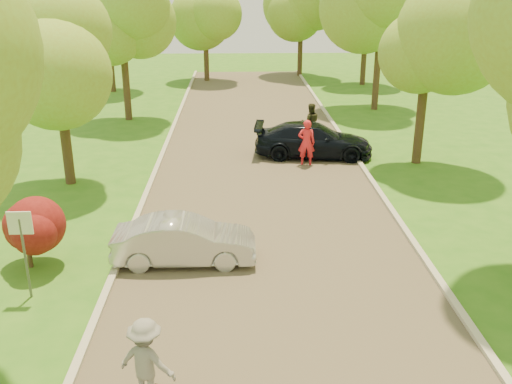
{
  "coord_description": "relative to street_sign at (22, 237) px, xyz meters",
  "views": [
    {
      "loc": [
        -0.91,
        -7.9,
        7.07
      ],
      "look_at": [
        -0.37,
        7.37,
        1.3
      ],
      "focal_mm": 40.0,
      "sensor_mm": 36.0,
      "label": 1
    }
  ],
  "objects": [
    {
      "name": "road",
      "position": [
        5.8,
        4.0,
        -1.56
      ],
      "size": [
        8.0,
        60.0,
        0.01
      ],
      "primitive_type": "cube",
      "color": "#4C4438",
      "rests_on": "ground"
    },
    {
      "name": "curb_left",
      "position": [
        1.75,
        4.0,
        -1.5
      ],
      "size": [
        0.18,
        60.0,
        0.12
      ],
      "primitive_type": "cube",
      "color": "#B2AD9E",
      "rests_on": "ground"
    },
    {
      "name": "curb_right",
      "position": [
        9.85,
        4.0,
        -1.5
      ],
      "size": [
        0.18,
        60.0,
        0.12
      ],
      "primitive_type": "cube",
      "color": "#B2AD9E",
      "rests_on": "ground"
    },
    {
      "name": "street_sign",
      "position": [
        0.0,
        0.0,
        0.0
      ],
      "size": [
        0.55,
        0.06,
        2.17
      ],
      "color": "#59595E",
      "rests_on": "ground"
    },
    {
      "name": "red_shrub",
      "position": [
        -0.5,
        1.5,
        -0.47
      ],
      "size": [
        1.7,
        1.7,
        1.95
      ],
      "color": "#382619",
      "rests_on": "ground"
    },
    {
      "name": "tree_l_midb",
      "position": [
        -1.01,
        8.0,
        3.02
      ],
      "size": [
        4.3,
        4.2,
        6.62
      ],
      "color": "#382619",
      "rests_on": "ground"
    },
    {
      "name": "tree_l_far",
      "position": [
        -0.59,
        18.0,
        3.9
      ],
      "size": [
        4.92,
        4.8,
        7.79
      ],
      "color": "#382619",
      "rests_on": "ground"
    },
    {
      "name": "tree_r_midb",
      "position": [
        12.4,
        10.0,
        3.32
      ],
      "size": [
        4.51,
        4.4,
        7.01
      ],
      "color": "#382619",
      "rests_on": "ground"
    },
    {
      "name": "tree_r_far",
      "position": [
        13.03,
        20.0,
        4.27
      ],
      "size": [
        5.33,
        5.2,
        8.34
      ],
      "color": "#382619",
      "rests_on": "ground"
    },
    {
      "name": "tree_bg_a",
      "position": [
        -2.98,
        26.0,
        3.75
      ],
      "size": [
        5.12,
        5.0,
        7.72
      ],
      "color": "#382619",
      "rests_on": "ground"
    },
    {
      "name": "tree_bg_b",
      "position": [
        14.02,
        28.0,
        3.97
      ],
      "size": [
        5.12,
        5.0,
        7.95
      ],
      "color": "#382619",
      "rests_on": "ground"
    },
    {
      "name": "tree_bg_c",
      "position": [
        3.01,
        30.0,
        3.46
      ],
      "size": [
        4.92,
        4.8,
        7.33
      ],
      "color": "#382619",
      "rests_on": "ground"
    },
    {
      "name": "tree_bg_d",
      "position": [
        10.02,
        32.0,
        3.75
      ],
      "size": [
        5.12,
        5.0,
        7.72
      ],
      "color": "#382619",
      "rests_on": "ground"
    },
    {
      "name": "silver_sedan",
      "position": [
        3.5,
        1.64,
        -0.95
      ],
      "size": [
        3.73,
        1.31,
        1.23
      ],
      "primitive_type": "imported",
      "rotation": [
        0.0,
        0.0,
        1.57
      ],
      "color": "#AFAFB4",
      "rests_on": "ground"
    },
    {
      "name": "dark_sedan",
      "position": [
        8.1,
        10.98,
        -0.86
      ],
      "size": [
        5.07,
        2.5,
        1.42
      ],
      "primitive_type": "imported",
      "rotation": [
        0.0,
        0.0,
        1.46
      ],
      "color": "black",
      "rests_on": "ground"
    },
    {
      "name": "skateboarder",
      "position": [
        3.3,
        -3.75,
        -0.65
      ],
      "size": [
        1.19,
        0.94,
        1.62
      ],
      "primitive_type": "imported",
      "rotation": [
        0.0,
        0.0,
        2.77
      ],
      "color": "gray",
      "rests_on": "longboard"
    },
    {
      "name": "person_striped",
      "position": [
        7.67,
        9.85,
        -0.64
      ],
      "size": [
        0.72,
        0.51,
        1.85
      ],
      "primitive_type": "imported",
      "rotation": [
        0.0,
        0.0,
        3.04
      ],
      "color": "red",
      "rests_on": "ground"
    },
    {
      "name": "person_olive",
      "position": [
        8.27,
        13.36,
        -0.69
      ],
      "size": [
        0.88,
        0.7,
        1.76
      ],
      "primitive_type": "imported",
      "rotation": [
        0.0,
        0.0,
        3.18
      ],
      "color": "#2D2F1C",
      "rests_on": "ground"
    }
  ]
}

